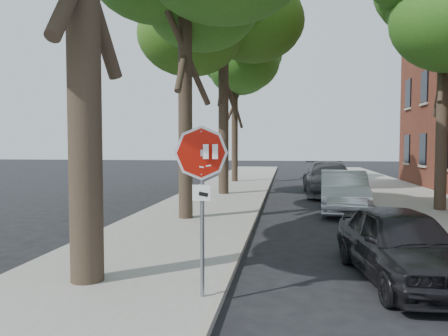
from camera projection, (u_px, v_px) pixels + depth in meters
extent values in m
plane|color=black|center=(248.00, 307.00, 6.58)|extent=(120.00, 120.00, 0.00)
cube|color=gray|center=(215.00, 200.00, 18.79)|extent=(4.00, 55.00, 0.12)
cube|color=gray|center=(422.00, 204.00, 17.58)|extent=(4.00, 55.00, 0.12)
cube|color=#9E9384|center=(262.00, 201.00, 18.50)|extent=(0.12, 55.00, 0.13)
cube|color=#9E9384|center=(370.00, 203.00, 17.87)|extent=(0.12, 55.00, 0.13)
cylinder|color=gray|center=(202.00, 212.00, 6.60)|extent=(0.06, 0.06, 2.60)
cube|color=#99999E|center=(202.00, 153.00, 6.52)|extent=(0.05, 0.06, 0.10)
cylinder|color=#99999E|center=(202.00, 153.00, 6.52)|extent=(0.76, 0.32, 0.82)
cylinder|color=white|center=(201.00, 153.00, 6.51)|extent=(0.76, 0.32, 0.82)
cylinder|color=#BD1307|center=(201.00, 153.00, 6.50)|extent=(0.68, 0.29, 0.74)
cube|color=white|center=(187.00, 152.00, 6.52)|extent=(0.08, 0.00, 0.22)
cube|color=white|center=(197.00, 152.00, 6.50)|extent=(0.08, 0.00, 0.22)
cube|color=white|center=(206.00, 152.00, 6.48)|extent=(0.08, 0.00, 0.22)
cube|color=white|center=(215.00, 152.00, 6.46)|extent=(0.08, 0.00, 0.22)
cube|color=silver|center=(194.00, 166.00, 6.51)|extent=(0.08, 0.00, 0.03)
cube|color=silver|center=(201.00, 167.00, 6.50)|extent=(0.08, 0.00, 0.03)
cube|color=silver|center=(208.00, 166.00, 6.48)|extent=(0.08, 0.00, 0.03)
cube|color=white|center=(202.00, 193.00, 6.55)|extent=(0.28, 0.02, 0.24)
cube|color=black|center=(203.00, 194.00, 6.53)|extent=(0.15, 0.00, 0.08)
cylinder|color=black|center=(185.00, 67.00, 13.60)|extent=(0.44, 0.44, 9.50)
ellipsoid|color=#295513|center=(167.00, 2.00, 14.39)|extent=(3.99, 3.99, 3.19)
cylinder|color=black|center=(224.00, 88.00, 20.48)|extent=(0.48, 0.48, 10.00)
ellipsoid|color=#1A3F0C|center=(224.00, 27.00, 20.33)|extent=(4.62, 4.62, 3.70)
ellipsoid|color=#1A3F0C|center=(209.00, 41.00, 21.30)|extent=(4.20, 4.20, 3.36)
cylinder|color=black|center=(235.00, 110.00, 27.47)|extent=(0.40, 0.40, 9.00)
ellipsoid|color=#295513|center=(235.00, 70.00, 27.33)|extent=(4.16, 4.16, 3.33)
ellipsoid|color=#295513|center=(249.00, 52.00, 26.59)|extent=(3.40, 3.40, 2.72)
ellipsoid|color=#295513|center=(225.00, 78.00, 28.21)|extent=(3.78, 3.78, 3.02)
cylinder|color=black|center=(443.00, 83.00, 15.36)|extent=(0.40, 0.40, 9.00)
ellipsoid|color=#295513|center=(445.00, 10.00, 15.23)|extent=(4.16, 4.16, 3.33)
ellipsoid|color=#295513|center=(416.00, 28.00, 16.10)|extent=(3.78, 3.78, 3.02)
imported|color=black|center=(401.00, 244.00, 7.78)|extent=(2.08, 4.09, 1.33)
imported|color=#B3B5BC|center=(344.00, 192.00, 15.68)|extent=(1.91, 4.64, 1.50)
imported|color=#434448|center=(328.00, 178.00, 20.99)|extent=(2.29, 5.60, 1.62)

